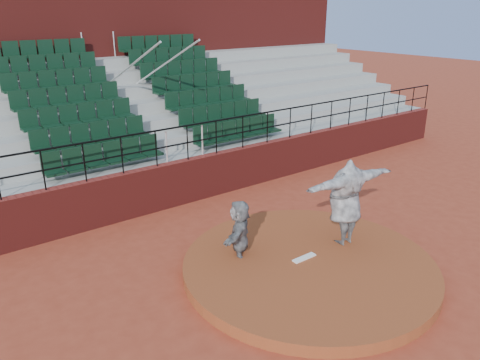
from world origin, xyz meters
The scene contains 9 objects.
ground centered at (0.00, 0.00, 0.00)m, with size 90.00×90.00×0.00m, color #973822.
pitchers_mound centered at (0.00, 0.00, 0.12)m, with size 5.50×5.50×0.25m, color brown.
pitching_rubber centered at (0.00, 0.15, 0.27)m, with size 0.60×0.15×0.03m, color white.
boundary_wall centered at (0.00, 5.00, 0.65)m, with size 24.00×0.30×1.30m, color maroon.
wall_railing centered at (0.00, 5.00, 2.03)m, with size 24.04×0.05×1.03m.
seating_deck centered at (0.00, 8.65, 1.44)m, with size 24.00×5.97×4.63m.
press_box_facade centered at (0.00, 12.60, 3.55)m, with size 24.00×3.00×7.10m, color maroon.
pitcher centered at (1.26, 0.16, 1.27)m, with size 2.52×0.68×2.05m, color black.
fielder centered at (-1.02, 1.17, 0.77)m, with size 1.43×0.45×1.54m, color black.
Camera 1 is at (-6.60, -6.22, 5.47)m, focal length 35.00 mm.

